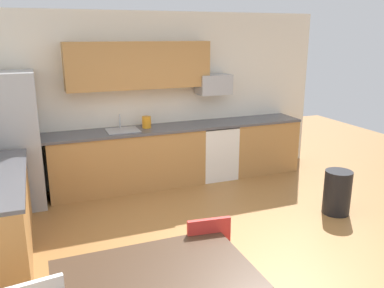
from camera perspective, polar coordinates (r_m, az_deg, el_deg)
name	(u,v)px	position (r m, az deg, el deg)	size (l,w,h in m)	color
ground_plane	(225,252)	(4.66, 4.65, -15.07)	(12.00, 12.00, 0.00)	#9E6B38
wall_back	(155,98)	(6.57, -5.29, 6.53)	(5.80, 0.10, 2.70)	silver
cabinet_run_back	(128,161)	(6.32, -9.09, -2.37)	(2.38, 0.60, 0.90)	#AD7A42
cabinet_run_back_right	(261,146)	(7.17, 9.74, -0.24)	(1.17, 0.60, 0.90)	#AD7A42
countertop_back	(162,128)	(6.33, -4.31, 2.23)	(4.80, 0.64, 0.04)	#4C4C51
upper_cabinets_back	(139,65)	(6.22, -7.54, 11.06)	(2.20, 0.34, 0.70)	#AD7A42
refrigerator	(11,142)	(6.00, -24.38, 0.33)	(0.76, 0.70, 1.88)	#9EA0A5
oven_range	(215,151)	(6.77, 3.29, -0.94)	(0.60, 0.60, 0.91)	white
microwave	(213,84)	(6.63, 3.08, 8.49)	(0.54, 0.36, 0.32)	#9EA0A5
sink_basin	(123,134)	(6.19, -9.82, 1.36)	(0.48, 0.40, 0.14)	#A5A8AD
sink_faucet	(120,122)	(6.32, -10.23, 3.13)	(0.02, 0.02, 0.24)	#B2B5BA
dining_table	(155,281)	(3.03, -5.28, -18.81)	(1.40, 0.90, 0.72)	#422D1E
chair_near_table	(213,262)	(3.52, 2.94, -16.44)	(0.44, 0.44, 0.85)	red
trash_bin	(337,192)	(5.77, 19.97, -6.47)	(0.36, 0.36, 0.60)	black
kettle	(147,123)	(6.29, -6.48, 3.03)	(0.14, 0.14, 0.20)	orange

